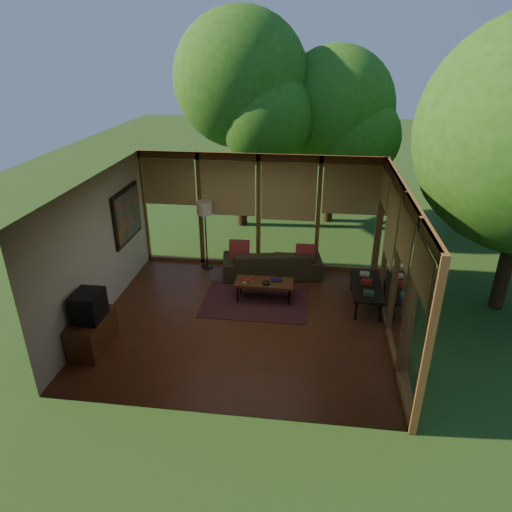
# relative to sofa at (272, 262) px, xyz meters

# --- Properties ---
(floor) EXTENTS (5.50, 5.50, 0.00)m
(floor) POSITION_rel_sofa_xyz_m (-0.38, -2.00, -0.33)
(floor) COLOR #602F19
(floor) RESTS_ON ground
(ceiling) EXTENTS (5.50, 5.50, 0.00)m
(ceiling) POSITION_rel_sofa_xyz_m (-0.38, -2.00, 2.37)
(ceiling) COLOR white
(ceiling) RESTS_ON ground
(wall_left) EXTENTS (0.04, 5.00, 2.70)m
(wall_left) POSITION_rel_sofa_xyz_m (-3.13, -2.00, 1.02)
(wall_left) COLOR beige
(wall_left) RESTS_ON ground
(wall_front) EXTENTS (5.50, 0.04, 2.70)m
(wall_front) POSITION_rel_sofa_xyz_m (-0.38, -4.50, 1.02)
(wall_front) COLOR beige
(wall_front) RESTS_ON ground
(window_wall_back) EXTENTS (5.50, 0.12, 2.70)m
(window_wall_back) POSITION_rel_sofa_xyz_m (-0.38, 0.50, 1.02)
(window_wall_back) COLOR brown
(window_wall_back) RESTS_ON ground
(window_wall_right) EXTENTS (0.12, 5.00, 2.70)m
(window_wall_right) POSITION_rel_sofa_xyz_m (2.37, -2.00, 1.02)
(window_wall_right) COLOR brown
(window_wall_right) RESTS_ON ground
(tree_nw) EXTENTS (3.57, 3.57, 5.83)m
(tree_nw) POSITION_rel_sofa_xyz_m (-1.19, 3.27, 3.71)
(tree_nw) COLOR #322012
(tree_nw) RESTS_ON ground
(tree_ne) EXTENTS (3.29, 3.29, 4.94)m
(tree_ne) POSITION_rel_sofa_xyz_m (1.34, 3.94, 2.96)
(tree_ne) COLOR #322012
(tree_ne) RESTS_ON ground
(tree_far) EXTENTS (2.92, 2.92, 4.37)m
(tree_far) POSITION_rel_sofa_xyz_m (5.24, 3.47, 2.58)
(tree_far) COLOR #322012
(tree_far) RESTS_ON ground
(rug) EXTENTS (2.17, 1.54, 0.01)m
(rug) POSITION_rel_sofa_xyz_m (-0.22, -1.26, -0.32)
(rug) COLOR maroon
(rug) RESTS_ON floor
(sofa) EXTENTS (2.35, 1.24, 0.65)m
(sofa) POSITION_rel_sofa_xyz_m (0.00, 0.00, 0.00)
(sofa) COLOR #39331C
(sofa) RESTS_ON floor
(pillow_left) EXTENTS (0.45, 0.24, 0.47)m
(pillow_left) POSITION_rel_sofa_xyz_m (-0.75, -0.05, 0.28)
(pillow_left) COLOR maroon
(pillow_left) RESTS_ON sofa
(pillow_right) EXTENTS (0.43, 0.23, 0.45)m
(pillow_right) POSITION_rel_sofa_xyz_m (0.75, -0.05, 0.27)
(pillow_right) COLOR maroon
(pillow_right) RESTS_ON sofa
(ct_book_lower) EXTENTS (0.22, 0.20, 0.03)m
(ct_book_lower) POSITION_rel_sofa_xyz_m (-0.40, -1.20, 0.11)
(ct_book_lower) COLOR beige
(ct_book_lower) RESTS_ON coffee_table
(ct_book_upper) EXTENTS (0.21, 0.17, 0.03)m
(ct_book_upper) POSITION_rel_sofa_xyz_m (-0.40, -1.20, 0.14)
(ct_book_upper) COLOR maroon
(ct_book_upper) RESTS_ON coffee_table
(ct_book_side) EXTENTS (0.24, 0.20, 0.03)m
(ct_book_side) POSITION_rel_sofa_xyz_m (0.20, -1.07, 0.12)
(ct_book_side) COLOR black
(ct_book_side) RESTS_ON coffee_table
(ct_bowl) EXTENTS (0.16, 0.16, 0.07)m
(ct_bowl) POSITION_rel_sofa_xyz_m (-0.00, -1.25, 0.13)
(ct_bowl) COLOR black
(ct_bowl) RESTS_ON coffee_table
(media_cabinet) EXTENTS (0.50, 1.00, 0.60)m
(media_cabinet) POSITION_rel_sofa_xyz_m (-2.85, -3.19, -0.03)
(media_cabinet) COLOR #593118
(media_cabinet) RESTS_ON floor
(television) EXTENTS (0.45, 0.55, 0.50)m
(television) POSITION_rel_sofa_xyz_m (-2.83, -3.19, 0.52)
(television) COLOR black
(television) RESTS_ON media_cabinet
(console_book_a) EXTENTS (0.22, 0.17, 0.07)m
(console_book_a) POSITION_rel_sofa_xyz_m (2.02, -1.49, 0.17)
(console_book_a) COLOR #2D5046
(console_book_a) RESTS_ON side_console
(console_book_b) EXTENTS (0.24, 0.20, 0.09)m
(console_book_b) POSITION_rel_sofa_xyz_m (2.02, -1.04, 0.18)
(console_book_b) COLOR maroon
(console_book_b) RESTS_ON side_console
(console_book_c) EXTENTS (0.21, 0.16, 0.05)m
(console_book_c) POSITION_rel_sofa_xyz_m (2.02, -0.64, 0.16)
(console_book_c) COLOR beige
(console_book_c) RESTS_ON side_console
(floor_lamp) EXTENTS (0.36, 0.36, 1.65)m
(floor_lamp) POSITION_rel_sofa_xyz_m (-1.58, 0.21, 1.08)
(floor_lamp) COLOR black
(floor_lamp) RESTS_ON floor
(coffee_table) EXTENTS (1.20, 0.50, 0.43)m
(coffee_table) POSITION_rel_sofa_xyz_m (-0.05, -1.15, 0.06)
(coffee_table) COLOR #593118
(coffee_table) RESTS_ON floor
(side_console) EXTENTS (0.60, 1.40, 0.46)m
(side_console) POSITION_rel_sofa_xyz_m (2.02, -1.09, 0.08)
(side_console) COLOR black
(side_console) RESTS_ON floor
(wall_painting) EXTENTS (0.06, 1.35, 1.15)m
(wall_painting) POSITION_rel_sofa_xyz_m (-3.09, -0.60, 1.22)
(wall_painting) COLOR black
(wall_painting) RESTS_ON wall_left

